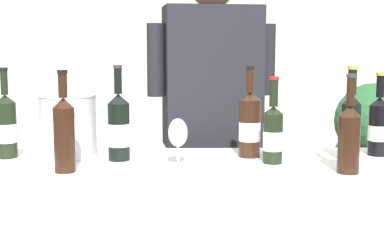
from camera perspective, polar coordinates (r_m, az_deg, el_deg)
wall_back at (r=4.59m, az=-0.09°, el=7.88°), size 8.00×0.10×2.80m
wine_bottle_0 at (r=2.14m, az=5.91°, el=-0.26°), size 0.08×0.08×0.35m
wine_bottle_1 at (r=2.08m, az=-7.49°, el=-0.53°), size 0.08×0.08×0.35m
wine_bottle_2 at (r=1.92m, az=15.73°, el=-1.43°), size 0.07×0.07×0.33m
wine_bottle_3 at (r=2.27m, az=18.50°, el=-0.35°), size 0.08×0.08×0.32m
wine_bottle_4 at (r=2.12m, az=15.88°, el=-0.22°), size 0.07×0.07×0.35m
wine_bottle_5 at (r=2.23m, az=-18.44°, el=-0.40°), size 0.08×0.08×0.34m
wine_bottle_6 at (r=1.91m, az=-12.92°, el=-0.99°), size 0.07×0.07×0.34m
wine_bottle_7 at (r=2.03m, az=8.26°, el=-1.14°), size 0.07×0.07×0.31m
wine_glass at (r=1.96m, az=-1.44°, el=-1.32°), size 0.07×0.07×0.17m
ice_bucket at (r=2.18m, az=-12.54°, el=-0.30°), size 0.22×0.22×0.24m
person_server at (r=2.63m, az=2.01°, el=-3.66°), size 0.59×0.30×1.78m
potted_shrub at (r=3.36m, az=18.51°, el=-5.19°), size 0.52×0.58×1.19m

